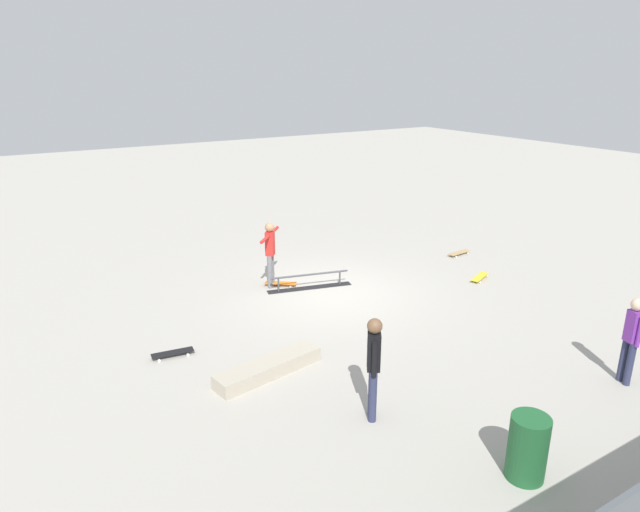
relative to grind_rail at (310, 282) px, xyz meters
The scene contains 11 objects.
ground_plane 0.63m from the grind_rail, 116.11° to the left, with size 60.00×60.00×0.00m, color #ADA89E.
grind_rail is the anchor object (origin of this frame).
skate_ledge 4.26m from the grind_rail, 49.23° to the left, with size 2.11×0.47×0.26m, color #B2A893.
skater_main 1.28m from the grind_rail, 36.98° to the right, with size 1.00×1.03×1.69m.
skateboard_main 0.77m from the grind_rail, 42.11° to the right, with size 0.76×0.64×0.09m.
bystander_black_shirt 5.70m from the grind_rail, 69.47° to the left, with size 0.29×0.37×1.73m.
bystander_purple_shirt 7.24m from the grind_rail, 109.87° to the left, with size 0.24×0.37×1.61m.
loose_skateboard_black 4.39m from the grind_rail, 22.18° to the left, with size 0.82×0.34×0.09m.
loose_skateboard_natural 5.14m from the grind_rail, behind, with size 0.82×0.32×0.09m.
loose_skateboard_yellow 4.52m from the grind_rail, 155.92° to the left, with size 0.81×0.50×0.09m.
trash_bin 7.55m from the grind_rail, 82.19° to the left, with size 0.53×0.53×0.94m, color #1E592D.
Camera 1 is at (6.95, 10.80, 5.30)m, focal length 31.37 mm.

